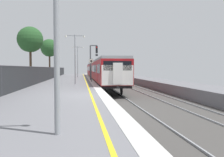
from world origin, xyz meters
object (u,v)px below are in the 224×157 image
platform_lamp_mid (75,55)px  background_tree_centre (30,40)px  platform_lamp_near (56,6)px  background_tree_left (50,48)px  signal_gantry (93,58)px  commuter_train_at_platform (99,70)px  platform_lamp_far (78,59)px  speed_limit_sign (91,67)px

platform_lamp_mid → background_tree_centre: 15.50m
platform_lamp_near → background_tree_left: background_tree_left is taller
platform_lamp_mid → signal_gantry: bearing=75.1°
commuter_train_at_platform → platform_lamp_mid: 16.38m
signal_gantry → background_tree_left: 23.02m
background_tree_left → signal_gantry: bearing=-68.4°
background_tree_left → background_tree_centre: bearing=-93.4°
platform_lamp_far → background_tree_centre: (-7.20, -4.72, 2.63)m
signal_gantry → platform_lamp_far: platform_lamp_far is taller
platform_lamp_near → background_tree_centre: size_ratio=0.65×
signal_gantry → platform_lamp_near: (-2.14, -26.18, 0.10)m
signal_gantry → platform_lamp_mid: platform_lamp_mid is taller
background_tree_left → platform_lamp_near: bearing=-82.5°
platform_lamp_far → background_tree_left: background_tree_left is taller
platform_lamp_far → background_tree_left: (-6.25, 11.13, 2.74)m
speed_limit_sign → platform_lamp_mid: (-1.76, -3.30, 1.24)m
platform_lamp_far → background_tree_centre: 9.00m
background_tree_left → speed_limit_sign: bearing=-72.8°
platform_lamp_near → platform_lamp_far: (0.00, 36.27, 0.16)m
commuter_train_at_platform → signal_gantry: bearing=-100.6°
commuter_train_at_platform → background_tree_left: background_tree_left is taller
commuter_train_at_platform → platform_lamp_near: size_ratio=8.01×
platform_lamp_far → commuter_train_at_platform: bearing=-31.9°
signal_gantry → speed_limit_sign: bearing=-94.6°
platform_lamp_near → background_tree_centre: 32.48m
platform_lamp_near → platform_lamp_mid: size_ratio=1.04×
signal_gantry → background_tree_centre: size_ratio=0.60×
platform_lamp_mid → platform_lamp_far: 18.14m
speed_limit_sign → platform_lamp_near: size_ratio=0.53×
signal_gantry → platform_lamp_far: (-2.14, 10.09, 0.26)m
speed_limit_sign → background_tree_centre: background_tree_centre is taller
platform_lamp_mid → platform_lamp_far: size_ratio=0.91×
speed_limit_sign → background_tree_centre: size_ratio=0.34×
speed_limit_sign → platform_lamp_near: platform_lamp_near is taller
commuter_train_at_platform → signal_gantry: 8.17m
background_tree_left → background_tree_centre: 15.88m
platform_lamp_far → platform_lamp_near: bearing=-90.0°
commuter_train_at_platform → platform_lamp_mid: platform_lamp_mid is taller
speed_limit_sign → platform_lamp_far: bearing=96.8°
signal_gantry → platform_lamp_mid: bearing=-104.9°
platform_lamp_near → platform_lamp_mid: (0.00, 18.14, -0.11)m
platform_lamp_mid → commuter_train_at_platform: bearing=77.2°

